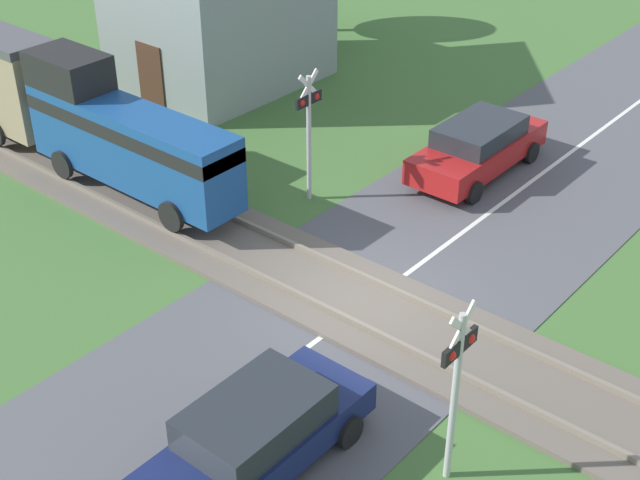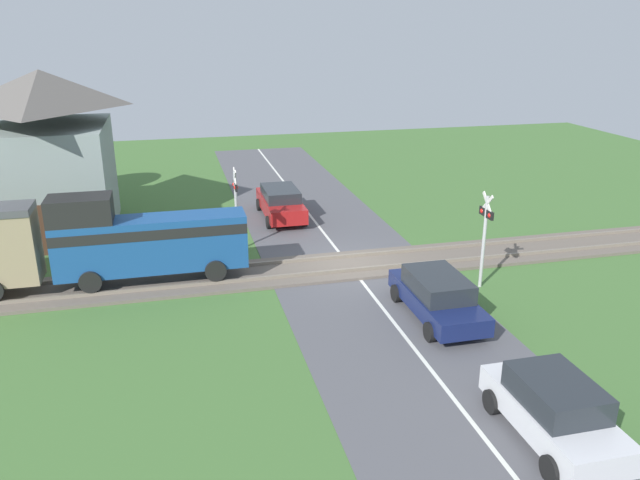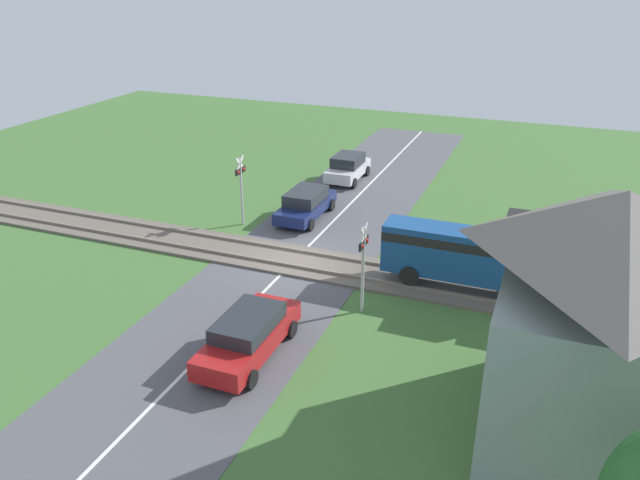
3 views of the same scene
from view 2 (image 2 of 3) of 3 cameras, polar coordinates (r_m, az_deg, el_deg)
The scene contains 12 objects.
ground_plane at distance 24.04m, azimuth 2.77°, elevation -2.47°, with size 60.00×60.00×0.00m, color #426B33.
road_surface at distance 24.04m, azimuth 2.77°, elevation -2.45°, with size 48.00×6.40×0.02m.
track_bed at distance 24.02m, azimuth 2.77°, elevation -2.32°, with size 2.80×48.00×0.24m.
train at distance 23.13m, azimuth -26.39°, elevation -0.51°, with size 1.58×15.21×3.18m.
car_near_crossing at distance 20.09m, azimuth 10.65°, elevation -5.00°, with size 4.37×1.85×1.45m.
car_far_side at distance 29.83m, azimuth -3.62°, elevation 3.47°, with size 4.59×1.87×1.48m.
car_behind_queue at distance 15.28m, azimuth 20.60°, elevation -14.26°, with size 3.80×1.81×1.52m.
crossing_signal_west_approach at distance 22.26m, azimuth 14.85°, elevation 1.05°, with size 0.90×0.18×3.44m.
crossing_signal_east_approach at distance 25.30m, azimuth -7.70°, elevation 3.72°, with size 0.90×0.18×3.44m.
station_building at distance 29.53m, azimuth -23.44°, elevation 7.07°, with size 6.59×5.21×7.07m.
pedestrian_by_station at distance 26.06m, azimuth -25.76°, elevation -0.96°, with size 0.40×0.40×1.63m.
tree_by_station at distance 35.17m, azimuth -24.43°, elevation 8.60°, with size 3.22×3.22×5.01m.
Camera 2 is at (-21.37, 6.44, 8.94)m, focal length 35.00 mm.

